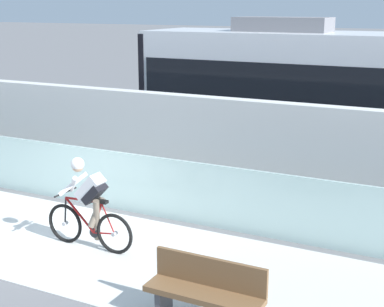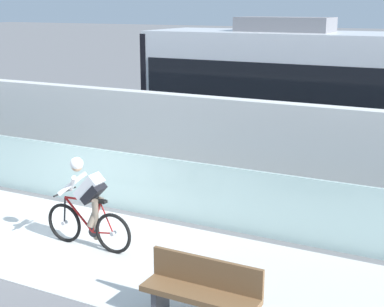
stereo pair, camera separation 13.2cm
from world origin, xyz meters
name	(u,v)px [view 1 (the left image)]	position (x,y,z in m)	size (l,w,h in m)	color
ground_plane	(49,238)	(0.00, 0.00, 0.00)	(200.00, 200.00, 0.00)	slate
bike_path_deck	(49,238)	(0.00, 0.00, 0.01)	(32.00, 3.20, 0.01)	silver
glass_parapet	(107,179)	(0.00, 1.85, 0.62)	(32.00, 0.05, 1.23)	silver
concrete_barrier_wall	(151,139)	(0.00, 3.65, 1.09)	(32.00, 0.36, 2.18)	silver
tram_rail_near	(198,159)	(0.00, 6.13, 0.00)	(32.00, 0.08, 0.01)	#595654
tram_rail_far	(220,148)	(0.00, 7.57, 0.00)	(32.00, 0.08, 0.01)	#595654
tram	(357,98)	(4.00, 6.85, 1.89)	(11.06, 2.54, 3.81)	silver
cyclist_on_bike	(88,206)	(0.93, 0.00, 0.78)	(1.77, 0.58, 1.61)	black
bench	(206,290)	(3.77, -1.29, 0.48)	(1.60, 0.45, 0.89)	brown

